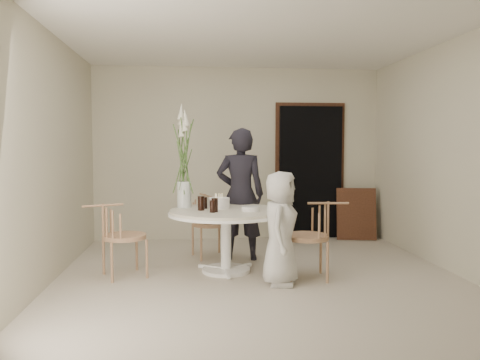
{
  "coord_description": "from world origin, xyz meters",
  "views": [
    {
      "loc": [
        -0.75,
        -5.12,
        1.45
      ],
      "look_at": [
        -0.18,
        0.3,
        1.07
      ],
      "focal_mm": 35.0,
      "sensor_mm": 36.0,
      "label": 1
    }
  ],
  "objects": [
    {
      "name": "picture_frame",
      "position": [
        1.84,
        1.95,
        0.4
      ],
      "size": [
        0.63,
        0.28,
        0.81
      ],
      "primitive_type": "cube",
      "rotation": [
        -0.17,
        0.0,
        -0.17
      ],
      "color": "#562F1D",
      "rests_on": "ground"
    },
    {
      "name": "birthday_cake",
      "position": [
        -0.42,
        0.41,
        0.79
      ],
      "size": [
        0.26,
        0.26,
        0.17
      ],
      "rotation": [
        0.0,
        0.0,
        0.13
      ],
      "color": "white",
      "rests_on": "table"
    },
    {
      "name": "room_shell",
      "position": [
        0.0,
        0.0,
        1.62
      ],
      "size": [
        4.5,
        4.5,
        4.5
      ],
      "color": "white",
      "rests_on": "ground"
    },
    {
      "name": "flower_vase",
      "position": [
        -0.83,
        0.5,
        1.32
      ],
      "size": [
        0.17,
        0.17,
        1.25
      ],
      "rotation": [
        0.0,
        0.0,
        -0.33
      ],
      "color": "silver",
      "rests_on": "table"
    },
    {
      "name": "girl",
      "position": [
        -0.12,
        0.85,
        0.85
      ],
      "size": [
        0.66,
        0.47,
        1.7
      ],
      "primitive_type": "imported",
      "rotation": [
        0.0,
        0.0,
        3.04
      ],
      "color": "black",
      "rests_on": "ground"
    },
    {
      "name": "plate_stack",
      "position": [
        -0.08,
        0.12,
        0.76
      ],
      "size": [
        0.22,
        0.22,
        0.05
      ],
      "primitive_type": "cylinder",
      "rotation": [
        0.0,
        0.0,
        -0.07
      ],
      "color": "white",
      "rests_on": "table"
    },
    {
      "name": "table",
      "position": [
        -0.35,
        0.25,
        0.62
      ],
      "size": [
        1.33,
        1.33,
        0.73
      ],
      "color": "white",
      "rests_on": "ground"
    },
    {
      "name": "doorway",
      "position": [
        1.15,
        2.19,
        1.05
      ],
      "size": [
        1.0,
        0.1,
        2.1
      ],
      "primitive_type": "cube",
      "color": "black",
      "rests_on": "ground"
    },
    {
      "name": "ground",
      "position": [
        0.0,
        0.0,
        0.0
      ],
      "size": [
        4.5,
        4.5,
        0.0
      ],
      "primitive_type": "plane",
      "color": "beige",
      "rests_on": "ground"
    },
    {
      "name": "chair_right",
      "position": [
        0.64,
        -0.12,
        0.55
      ],
      "size": [
        0.54,
        0.51,
        0.86
      ],
      "rotation": [
        0.0,
        0.0,
        -1.66
      ],
      "color": "tan",
      "rests_on": "ground"
    },
    {
      "name": "boy",
      "position": [
        0.18,
        -0.31,
        0.6
      ],
      "size": [
        0.55,
        0.68,
        1.2
      ],
      "primitive_type": "imported",
      "rotation": [
        0.0,
        0.0,
        1.24
      ],
      "color": "silver",
      "rests_on": "ground"
    },
    {
      "name": "chair_far",
      "position": [
        -0.53,
        1.12,
        0.53
      ],
      "size": [
        0.54,
        0.56,
        0.82
      ],
      "rotation": [
        0.0,
        0.0,
        0.28
      ],
      "color": "tan",
      "rests_on": "ground"
    },
    {
      "name": "chair_left",
      "position": [
        -1.61,
        0.12,
        0.54
      ],
      "size": [
        0.61,
        0.59,
        0.84
      ],
      "rotation": [
        0.0,
        0.0,
        1.97
      ],
      "color": "tan",
      "rests_on": "ground"
    },
    {
      "name": "cola_tumbler_c",
      "position": [
        -0.64,
        0.22,
        0.81
      ],
      "size": [
        0.1,
        0.1,
        0.16
      ],
      "primitive_type": "cylinder",
      "rotation": [
        0.0,
        0.0,
        -0.39
      ],
      "color": "black",
      "rests_on": "table"
    },
    {
      "name": "cola_tumbler_a",
      "position": [
        -0.51,
        0.03,
        0.8
      ],
      "size": [
        0.08,
        0.08,
        0.14
      ],
      "primitive_type": "cylinder",
      "rotation": [
        0.0,
        0.0,
        -0.23
      ],
      "color": "black",
      "rests_on": "table"
    },
    {
      "name": "cola_tumbler_d",
      "position": [
        -0.59,
        0.38,
        0.8
      ],
      "size": [
        0.07,
        0.07,
        0.14
      ],
      "primitive_type": "cylinder",
      "rotation": [
        0.0,
        0.0,
        0.08
      ],
      "color": "black",
      "rests_on": "table"
    },
    {
      "name": "door_trim",
      "position": [
        1.15,
        2.23,
        1.11
      ],
      "size": [
        1.12,
        0.03,
        2.22
      ],
      "primitive_type": "cube",
      "color": "#562F1D",
      "rests_on": "ground"
    },
    {
      "name": "cola_tumbler_b",
      "position": [
        -0.49,
        0.07,
        0.81
      ],
      "size": [
        0.08,
        0.08,
        0.15
      ],
      "primitive_type": "cylinder",
      "rotation": [
        0.0,
        0.0,
        -0.12
      ],
      "color": "black",
      "rests_on": "table"
    }
  ]
}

